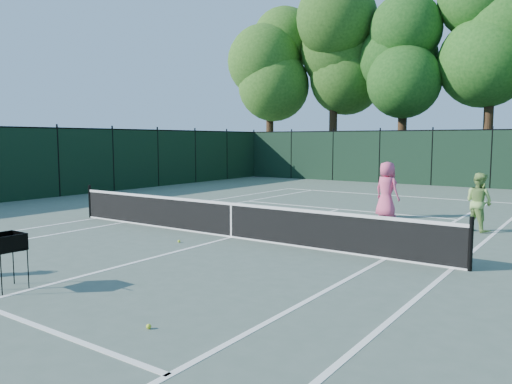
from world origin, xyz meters
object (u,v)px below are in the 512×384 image
Objects in this scene: player_pink at (387,190)px; player_green at (479,202)px; loose_ball_near_cart at (149,326)px; ball_hopper at (6,243)px; loose_ball_midcourt at (179,241)px.

player_pink reaches higher than player_green.
player_pink is 26.60× the size of loose_ball_near_cart.
ball_hopper is 3.36m from loose_ball_near_cart.
player_pink is at bearing 68.18° from loose_ball_midcourt.
player_pink is 3.10m from player_green.
ball_hopper is at bearing 93.70° from player_green.
player_green reaches higher than ball_hopper.
loose_ball_midcourt is (-0.33, 4.46, -0.77)m from ball_hopper.
loose_ball_near_cart is 1.00× the size of loose_ball_midcourt.
player_pink is 1.12× the size of player_green.
loose_ball_midcourt is at bearing 88.55° from player_pink.
player_green is at bearing 46.00° from loose_ball_midcourt.
player_pink reaches higher than loose_ball_near_cart.
ball_hopper is at bearing -85.81° from loose_ball_midcourt.
loose_ball_near_cart is (0.87, -11.14, -0.87)m from player_pink.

